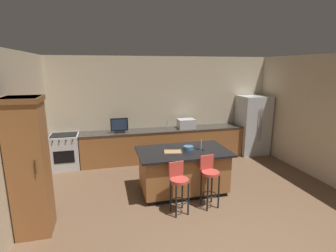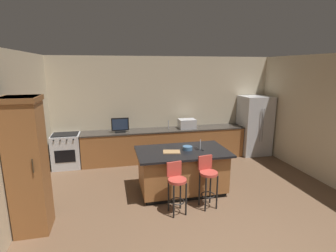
{
  "view_description": "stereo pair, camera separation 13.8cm",
  "coord_description": "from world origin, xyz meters",
  "px_view_note": "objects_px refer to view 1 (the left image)",
  "views": [
    {
      "loc": [
        -1.75,
        -2.65,
        2.67
      ],
      "look_at": [
        -0.24,
        3.36,
        1.25
      ],
      "focal_mm": 27.74,
      "sensor_mm": 36.0,
      "label": 1
    },
    {
      "loc": [
        -1.61,
        -2.68,
        2.67
      ],
      "look_at": [
        -0.24,
        3.36,
        1.25
      ],
      "focal_mm": 27.74,
      "sensor_mm": 36.0,
      "label": 2
    }
  ],
  "objects_px": {
    "microwave": "(186,124)",
    "cutting_board": "(173,152)",
    "bar_stool_left": "(179,184)",
    "bar_stool_right": "(209,177)",
    "range_oven": "(65,151)",
    "tv_remote": "(203,149)",
    "cabinet_tower": "(29,165)",
    "tv_monitor": "(119,126)",
    "fruit_bowl": "(188,148)",
    "kitchen_island": "(183,170)",
    "cell_phone": "(197,148)",
    "refrigerator": "(253,125)"
  },
  "relations": [
    {
      "from": "kitchen_island",
      "to": "bar_stool_left",
      "type": "distance_m",
      "value": 0.87
    },
    {
      "from": "cabinet_tower",
      "to": "cell_phone",
      "type": "bearing_deg",
      "value": 14.95
    },
    {
      "from": "fruit_bowl",
      "to": "refrigerator",
      "type": "bearing_deg",
      "value": 35.17
    },
    {
      "from": "bar_stool_left",
      "to": "kitchen_island",
      "type": "bearing_deg",
      "value": 58.13
    },
    {
      "from": "bar_stool_right",
      "to": "cabinet_tower",
      "type": "bearing_deg",
      "value": 172.27
    },
    {
      "from": "bar_stool_left",
      "to": "tv_remote",
      "type": "bearing_deg",
      "value": 35.77
    },
    {
      "from": "cell_phone",
      "to": "tv_remote",
      "type": "bearing_deg",
      "value": -25.2
    },
    {
      "from": "microwave",
      "to": "cutting_board",
      "type": "bearing_deg",
      "value": -114.8
    },
    {
      "from": "tv_monitor",
      "to": "cabinet_tower",
      "type": "bearing_deg",
      "value": -119.63
    },
    {
      "from": "range_oven",
      "to": "cutting_board",
      "type": "relative_size",
      "value": 2.63
    },
    {
      "from": "range_oven",
      "to": "cutting_board",
      "type": "height_order",
      "value": "cutting_board"
    },
    {
      "from": "bar_stool_left",
      "to": "cabinet_tower",
      "type": "bearing_deg",
      "value": 170.29
    },
    {
      "from": "cell_phone",
      "to": "cutting_board",
      "type": "xyz_separation_m",
      "value": [
        -0.58,
        -0.11,
        0.01
      ]
    },
    {
      "from": "bar_stool_left",
      "to": "bar_stool_right",
      "type": "relative_size",
      "value": 0.96
    },
    {
      "from": "cutting_board",
      "to": "tv_monitor",
      "type": "bearing_deg",
      "value": 115.14
    },
    {
      "from": "kitchen_island",
      "to": "cell_phone",
      "type": "height_order",
      "value": "cell_phone"
    },
    {
      "from": "bar_stool_right",
      "to": "fruit_bowl",
      "type": "bearing_deg",
      "value": 94.75
    },
    {
      "from": "bar_stool_left",
      "to": "fruit_bowl",
      "type": "relative_size",
      "value": 4.61
    },
    {
      "from": "tv_remote",
      "to": "kitchen_island",
      "type": "bearing_deg",
      "value": -164.48
    },
    {
      "from": "fruit_bowl",
      "to": "tv_remote",
      "type": "xyz_separation_m",
      "value": [
        0.32,
        -0.05,
        -0.03
      ]
    },
    {
      "from": "refrigerator",
      "to": "range_oven",
      "type": "height_order",
      "value": "refrigerator"
    },
    {
      "from": "range_oven",
      "to": "microwave",
      "type": "height_order",
      "value": "microwave"
    },
    {
      "from": "cabinet_tower",
      "to": "fruit_bowl",
      "type": "bearing_deg",
      "value": 15.53
    },
    {
      "from": "microwave",
      "to": "bar_stool_left",
      "type": "height_order",
      "value": "microwave"
    },
    {
      "from": "tv_remote",
      "to": "cutting_board",
      "type": "relative_size",
      "value": 0.48
    },
    {
      "from": "bar_stool_right",
      "to": "cutting_board",
      "type": "xyz_separation_m",
      "value": [
        -0.55,
        0.66,
        0.33
      ]
    },
    {
      "from": "range_oven",
      "to": "microwave",
      "type": "relative_size",
      "value": 1.94
    },
    {
      "from": "tv_monitor",
      "to": "bar_stool_left",
      "type": "xyz_separation_m",
      "value": [
        0.87,
        -2.78,
        -0.52
      ]
    },
    {
      "from": "microwave",
      "to": "tv_remote",
      "type": "height_order",
      "value": "microwave"
    },
    {
      "from": "microwave",
      "to": "bar_stool_right",
      "type": "xyz_separation_m",
      "value": [
        -0.42,
        -2.76,
        -0.44
      ]
    },
    {
      "from": "refrigerator",
      "to": "tv_remote",
      "type": "distance_m",
      "value": 3.13
    },
    {
      "from": "range_oven",
      "to": "cutting_board",
      "type": "bearing_deg",
      "value": -41.08
    },
    {
      "from": "cabinet_tower",
      "to": "cutting_board",
      "type": "xyz_separation_m",
      "value": [
        2.53,
        0.72,
        -0.22
      ]
    },
    {
      "from": "tv_monitor",
      "to": "bar_stool_left",
      "type": "height_order",
      "value": "tv_monitor"
    },
    {
      "from": "tv_monitor",
      "to": "cell_phone",
      "type": "distance_m",
      "value": 2.47
    },
    {
      "from": "cabinet_tower",
      "to": "tv_remote",
      "type": "relative_size",
      "value": 13.16
    },
    {
      "from": "range_oven",
      "to": "tv_remote",
      "type": "distance_m",
      "value": 3.74
    },
    {
      "from": "refrigerator",
      "to": "bar_stool_left",
      "type": "height_order",
      "value": "refrigerator"
    },
    {
      "from": "tv_monitor",
      "to": "cell_phone",
      "type": "relative_size",
      "value": 3.15
    },
    {
      "from": "kitchen_island",
      "to": "fruit_bowl",
      "type": "bearing_deg",
      "value": 12.54
    },
    {
      "from": "microwave",
      "to": "bar_stool_right",
      "type": "bearing_deg",
      "value": -98.58
    },
    {
      "from": "cabinet_tower",
      "to": "tv_remote",
      "type": "xyz_separation_m",
      "value": [
        3.22,
        0.76,
        -0.22
      ]
    },
    {
      "from": "bar_stool_right",
      "to": "cutting_board",
      "type": "height_order",
      "value": "bar_stool_right"
    },
    {
      "from": "bar_stool_right",
      "to": "tv_remote",
      "type": "distance_m",
      "value": 0.79
    },
    {
      "from": "cabinet_tower",
      "to": "bar_stool_right",
      "type": "relative_size",
      "value": 2.22
    },
    {
      "from": "refrigerator",
      "to": "tv_monitor",
      "type": "distance_m",
      "value": 4.08
    },
    {
      "from": "range_oven",
      "to": "tv_monitor",
      "type": "height_order",
      "value": "tv_monitor"
    },
    {
      "from": "tv_remote",
      "to": "microwave",
      "type": "bearing_deg",
      "value": 100.31
    },
    {
      "from": "kitchen_island",
      "to": "microwave",
      "type": "distance_m",
      "value": 2.23
    },
    {
      "from": "range_oven",
      "to": "cabinet_tower",
      "type": "height_order",
      "value": "cabinet_tower"
    }
  ]
}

